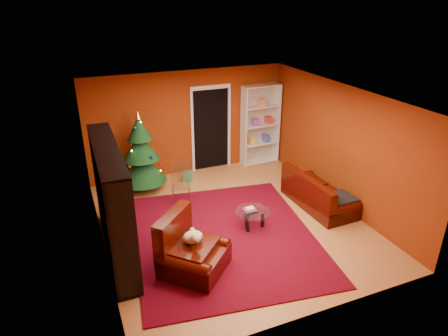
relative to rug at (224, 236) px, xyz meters
name	(u,v)px	position (x,y,z in m)	size (l,w,h in m)	color
floor	(231,223)	(0.33, 0.42, -0.04)	(5.00, 5.50, 0.05)	#AA6732
ceiling	(233,95)	(0.33, 0.42, 2.61)	(5.00, 5.50, 0.05)	silver
wall_back	(188,123)	(0.33, 3.20, 1.29)	(5.00, 0.05, 2.60)	maroon
wall_left	(94,187)	(-2.19, 0.42, 1.29)	(0.05, 5.50, 2.60)	maroon
wall_right	(341,146)	(2.86, 0.42, 1.29)	(0.05, 5.50, 2.60)	maroon
doorway	(211,130)	(0.93, 3.15, 1.04)	(1.06, 0.60, 2.16)	black
rug	(224,236)	(0.00, 0.00, 0.00)	(3.33, 3.88, 0.02)	#560414
media_unit	(113,202)	(-1.94, 0.30, 1.00)	(0.41, 2.65, 2.03)	black
christmas_tree	(141,153)	(-0.99, 2.57, 0.92)	(1.08, 1.08, 1.93)	black
gift_box_teal	(122,184)	(-1.49, 2.73, 0.14)	(0.30, 0.30, 0.30)	#226C6C
gift_box_green	(187,176)	(0.10, 2.62, 0.10)	(0.23, 0.23, 0.23)	#26773F
white_bookshelf	(260,125)	(2.26, 2.99, 1.05)	(1.01, 0.36, 2.18)	white
armchair	(194,250)	(-0.83, -0.72, 0.40)	(1.05, 1.05, 0.82)	black
dog	(193,237)	(-0.83, -0.65, 0.60)	(0.40, 0.30, 0.27)	beige
sofa	(319,190)	(2.35, 0.35, 0.37)	(1.77, 0.80, 0.76)	black
coffee_table	(253,219)	(0.64, 0.10, 0.18)	(0.72, 0.72, 0.45)	gray
acrylic_chair	(181,186)	(-0.37, 1.61, 0.40)	(0.43, 0.46, 0.83)	#66605B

